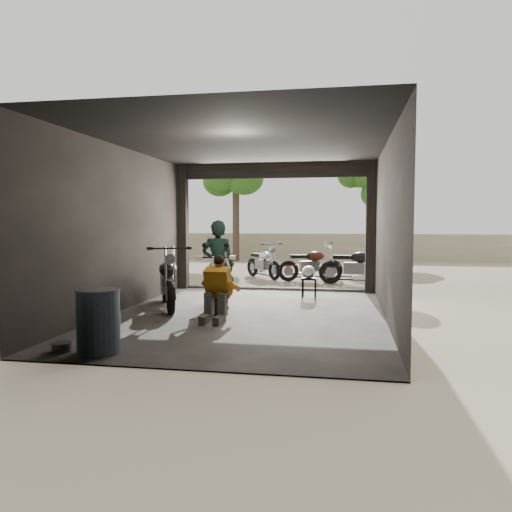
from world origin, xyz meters
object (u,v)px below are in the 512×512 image
(outside_bike_b, at_px, (311,261))
(mechanic, at_px, (216,291))
(sign_post, at_px, (383,222))
(left_bike, at_px, (168,277))
(outside_bike_a, at_px, (263,260))
(stool, at_px, (309,281))
(outside_bike_c, at_px, (356,263))
(oil_drum, at_px, (99,322))
(helmet, at_px, (308,272))
(rider, at_px, (218,265))
(main_bike, at_px, (216,282))

(outside_bike_b, height_order, mechanic, outside_bike_b)
(mechanic, bearing_deg, sign_post, 63.20)
(left_bike, distance_m, outside_bike_a, 5.72)
(left_bike, height_order, stool, left_bike)
(outside_bike_c, relative_size, oil_drum, 2.07)
(helmet, distance_m, oil_drum, 5.76)
(stool, bearing_deg, outside_bike_a, 113.82)
(rider, xyz_separation_m, stool, (1.69, 1.69, -0.49))
(oil_drum, bearing_deg, rider, 78.95)
(stool, height_order, sign_post, sign_post)
(rider, xyz_separation_m, oil_drum, (-0.70, -3.57, -0.46))
(main_bike, relative_size, outside_bike_b, 0.98)
(left_bike, relative_size, outside_bike_b, 1.10)
(outside_bike_a, height_order, outside_bike_b, outside_bike_b)
(outside_bike_b, xyz_separation_m, stool, (0.19, -3.39, -0.18))
(outside_bike_a, distance_m, outside_bike_b, 1.57)
(outside_bike_c, relative_size, rider, 1.00)
(left_bike, height_order, outside_bike_b, left_bike)
(outside_bike_b, relative_size, helmet, 5.58)
(helmet, height_order, oil_drum, oil_drum)
(outside_bike_b, xyz_separation_m, outside_bike_c, (1.29, -0.61, 0.02))
(outside_bike_a, distance_m, mechanic, 6.83)
(outside_bike_a, relative_size, oil_drum, 1.90)
(main_bike, relative_size, outside_bike_a, 1.03)
(left_bike, relative_size, outside_bike_a, 1.15)
(mechanic, bearing_deg, stool, 69.03)
(outside_bike_c, relative_size, mechanic, 1.60)
(outside_bike_c, distance_m, mechanic, 6.27)
(sign_post, bearing_deg, left_bike, -154.11)
(outside_bike_c, bearing_deg, helmet, 160.63)
(main_bike, relative_size, outside_bike_c, 0.94)
(outside_bike_b, height_order, helmet, outside_bike_b)
(rider, xyz_separation_m, helmet, (1.67, 1.68, -0.27))
(main_bike, distance_m, outside_bike_a, 5.65)
(stool, relative_size, helmet, 1.56)
(main_bike, bearing_deg, helmet, 32.32)
(left_bike, bearing_deg, helmet, 9.12)
(helmet, bearing_deg, rider, -122.69)
(left_bike, height_order, rider, rider)
(main_bike, distance_m, outside_bike_c, 5.36)
(outside_bike_a, bearing_deg, stool, -106.68)
(main_bike, xyz_separation_m, outside_bike_c, (2.80, 4.57, 0.04))
(rider, xyz_separation_m, mechanic, (0.29, -1.29, -0.33))
(outside_bike_b, xyz_separation_m, rider, (-1.49, -5.08, 0.31))
(outside_bike_b, height_order, rider, rider)
(outside_bike_b, bearing_deg, helmet, 162.01)
(left_bike, bearing_deg, rider, -19.13)
(rider, bearing_deg, outside_bike_a, -92.35)
(mechanic, relative_size, oil_drum, 1.30)
(outside_bike_b, distance_m, stool, 3.40)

